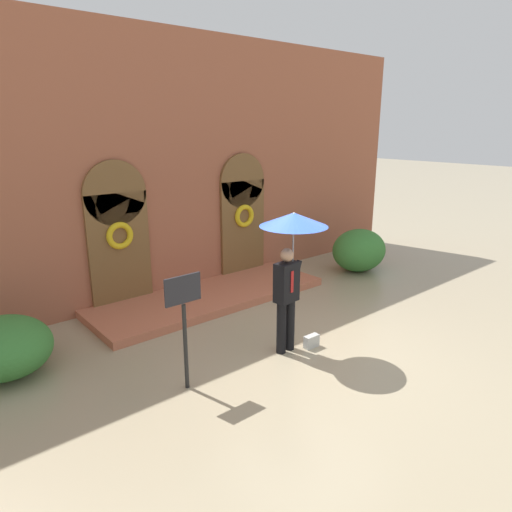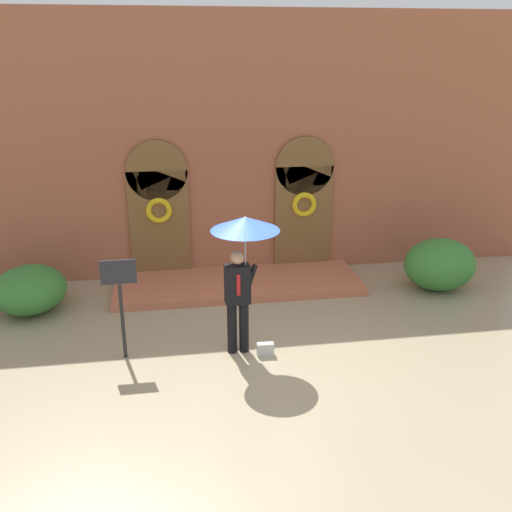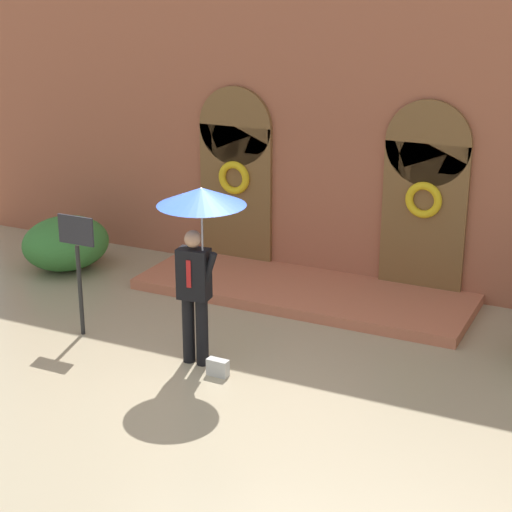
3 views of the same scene
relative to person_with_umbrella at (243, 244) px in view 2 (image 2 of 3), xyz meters
name	(u,v)px [view 2 (image 2 of 3)]	position (x,y,z in m)	size (l,w,h in m)	color
ground_plane	(262,359)	(0.25, -0.31, -1.91)	(80.00, 80.00, 0.00)	tan
building_facade	(231,154)	(0.25, 3.85, 0.77)	(14.00, 2.30, 5.60)	#9E563D
person_with_umbrella	(243,244)	(0.00, 0.00, 0.00)	(1.10, 1.10, 2.36)	black
handbag	(265,349)	(0.33, -0.20, -1.80)	(0.28, 0.12, 0.22)	#B7B7B2
sign_post	(120,293)	(-1.97, 0.10, -0.75)	(0.56, 0.06, 1.72)	black
shrub_left	(30,289)	(-3.88, 2.23, -1.47)	(1.39, 1.55, 0.88)	#387A33
shrub_right	(440,264)	(4.44, 2.00, -1.36)	(1.51, 1.26, 1.10)	#387A33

